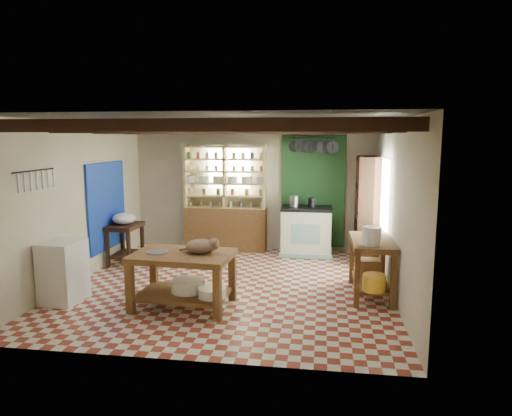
# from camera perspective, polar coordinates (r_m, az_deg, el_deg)

# --- Properties ---
(floor) EXTENTS (5.00, 5.00, 0.02)m
(floor) POSITION_cam_1_polar(r_m,az_deg,el_deg) (7.41, -3.33, -9.72)
(floor) COLOR maroon
(floor) RESTS_ON ground
(ceiling) EXTENTS (5.00, 5.00, 0.02)m
(ceiling) POSITION_cam_1_polar(r_m,az_deg,el_deg) (7.03, -3.52, 10.88)
(ceiling) COLOR #3F3F43
(ceiling) RESTS_ON wall_back
(wall_back) EXTENTS (5.00, 0.04, 2.60)m
(wall_back) POSITION_cam_1_polar(r_m,az_deg,el_deg) (9.55, -0.38, 2.54)
(wall_back) COLOR beige
(wall_back) RESTS_ON floor
(wall_front) EXTENTS (5.00, 0.04, 2.60)m
(wall_front) POSITION_cam_1_polar(r_m,az_deg,el_deg) (4.73, -9.60, -4.09)
(wall_front) COLOR beige
(wall_front) RESTS_ON floor
(wall_left) EXTENTS (0.04, 5.00, 2.60)m
(wall_left) POSITION_cam_1_polar(r_m,az_deg,el_deg) (8.00, -21.25, 0.71)
(wall_left) COLOR beige
(wall_left) RESTS_ON floor
(wall_right) EXTENTS (0.04, 5.00, 2.60)m
(wall_right) POSITION_cam_1_polar(r_m,az_deg,el_deg) (7.04, 16.92, -0.10)
(wall_right) COLOR beige
(wall_right) RESTS_ON floor
(ceiling_beams) EXTENTS (5.00, 3.80, 0.15)m
(ceiling_beams) POSITION_cam_1_polar(r_m,az_deg,el_deg) (7.03, -3.52, 9.90)
(ceiling_beams) COLOR #321C11
(ceiling_beams) RESTS_ON ceiling
(blue_wall_patch) EXTENTS (0.04, 1.40, 1.60)m
(blue_wall_patch) POSITION_cam_1_polar(r_m,az_deg,el_deg) (8.79, -18.14, 0.24)
(blue_wall_patch) COLOR #173BAF
(blue_wall_patch) RESTS_ON wall_left
(green_wall_patch) EXTENTS (1.30, 0.04, 2.30)m
(green_wall_patch) POSITION_cam_1_polar(r_m,az_deg,el_deg) (9.42, 7.14, 2.08)
(green_wall_patch) COLOR #1B431E
(green_wall_patch) RESTS_ON wall_back
(window_back) EXTENTS (0.90, 0.02, 0.80)m
(window_back) POSITION_cam_1_polar(r_m,az_deg,el_deg) (9.58, -3.37, 4.95)
(window_back) COLOR silver
(window_back) RESTS_ON wall_back
(window_right) EXTENTS (0.02, 1.30, 1.20)m
(window_right) POSITION_cam_1_polar(r_m,az_deg,el_deg) (8.01, 15.76, 1.71)
(window_right) COLOR silver
(window_right) RESTS_ON wall_right
(utensil_rail) EXTENTS (0.06, 0.90, 0.28)m
(utensil_rail) POSITION_cam_1_polar(r_m,az_deg,el_deg) (6.90, -25.93, 3.23)
(utensil_rail) COLOR black
(utensil_rail) RESTS_ON wall_left
(pot_rack) EXTENTS (0.86, 0.12, 0.36)m
(pot_rack) POSITION_cam_1_polar(r_m,az_deg,el_deg) (8.93, 7.20, 7.70)
(pot_rack) COLOR black
(pot_rack) RESTS_ON ceiling
(shelving_unit) EXTENTS (1.70, 0.34, 2.20)m
(shelving_unit) POSITION_cam_1_polar(r_m,az_deg,el_deg) (9.49, -3.84, 1.26)
(shelving_unit) COLOR #D7BB7C
(shelving_unit) RESTS_ON floor
(tall_rack) EXTENTS (0.40, 0.86, 2.00)m
(tall_rack) POSITION_cam_1_polar(r_m,az_deg,el_deg) (8.83, 13.71, -0.20)
(tall_rack) COLOR #321C11
(tall_rack) RESTS_ON floor
(work_table) EXTENTS (1.41, 0.98, 0.77)m
(work_table) POSITION_cam_1_polar(r_m,az_deg,el_deg) (6.50, -9.10, -8.87)
(work_table) COLOR brown
(work_table) RESTS_ON floor
(stove) EXTENTS (1.00, 0.68, 0.97)m
(stove) POSITION_cam_1_polar(r_m,az_deg,el_deg) (9.23, 6.30, -2.85)
(stove) COLOR white
(stove) RESTS_ON floor
(prep_table) EXTENTS (0.51, 0.74, 0.75)m
(prep_table) POSITION_cam_1_polar(r_m,az_deg,el_deg) (8.92, -16.01, -4.30)
(prep_table) COLOR #321C11
(prep_table) RESTS_ON floor
(white_cabinet) EXTENTS (0.52, 0.61, 0.89)m
(white_cabinet) POSITION_cam_1_polar(r_m,az_deg,el_deg) (7.16, -22.96, -7.31)
(white_cabinet) COLOR white
(white_cabinet) RESTS_ON floor
(right_counter) EXTENTS (0.60, 1.20, 0.85)m
(right_counter) POSITION_cam_1_polar(r_m,az_deg,el_deg) (7.05, 14.17, -7.25)
(right_counter) COLOR brown
(right_counter) RESTS_ON floor
(cat) EXTENTS (0.46, 0.37, 0.19)m
(cat) POSITION_cam_1_polar(r_m,az_deg,el_deg) (6.33, -6.92, -4.77)
(cat) COLOR #926F55
(cat) RESTS_ON work_table
(steel_tray) EXTENTS (0.32, 0.32, 0.02)m
(steel_tray) POSITION_cam_1_polar(r_m,az_deg,el_deg) (6.48, -12.25, -5.41)
(steel_tray) COLOR #ACADB4
(steel_tray) RESTS_ON work_table
(basin_large) EXTENTS (0.50, 0.50, 0.16)m
(basin_large) POSITION_cam_1_polar(r_m,az_deg,el_deg) (6.55, -8.51, -9.60)
(basin_large) COLOR white
(basin_large) RESTS_ON work_table
(basin_small) EXTENTS (0.40, 0.40, 0.13)m
(basin_small) POSITION_cam_1_polar(r_m,az_deg,el_deg) (6.30, -5.51, -10.45)
(basin_small) COLOR white
(basin_small) RESTS_ON work_table
(kettle_left) EXTENTS (0.19, 0.19, 0.21)m
(kettle_left) POSITION_cam_1_polar(r_m,az_deg,el_deg) (9.13, 4.80, 0.84)
(kettle_left) COLOR #ACADB4
(kettle_left) RESTS_ON stove
(kettle_right) EXTENTS (0.15, 0.15, 0.19)m
(kettle_right) POSITION_cam_1_polar(r_m,az_deg,el_deg) (9.12, 6.99, 0.71)
(kettle_right) COLOR black
(kettle_right) RESTS_ON stove
(enamel_bowl) EXTENTS (0.43, 0.43, 0.22)m
(enamel_bowl) POSITION_cam_1_polar(r_m,az_deg,el_deg) (8.83, -16.14, -1.26)
(enamel_bowl) COLOR white
(enamel_bowl) RESTS_ON prep_table
(white_bucket) EXTENTS (0.26, 0.26, 0.26)m
(white_bucket) POSITION_cam_1_polar(r_m,az_deg,el_deg) (6.57, 14.24, -3.41)
(white_bucket) COLOR white
(white_bucket) RESTS_ON right_counter
(wicker_basket) EXTENTS (0.35, 0.28, 0.25)m
(wicker_basket) POSITION_cam_1_polar(r_m,az_deg,el_deg) (7.36, 13.91, -7.18)
(wicker_basket) COLOR #9F7140
(wicker_basket) RESTS_ON right_counter
(yellow_tub) EXTENTS (0.32, 0.32, 0.23)m
(yellow_tub) POSITION_cam_1_polar(r_m,az_deg,el_deg) (6.65, 14.55, -9.01)
(yellow_tub) COLOR yellow
(yellow_tub) RESTS_ON right_counter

